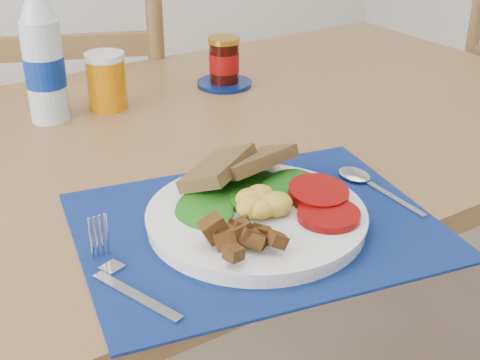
% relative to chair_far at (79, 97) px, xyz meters
% --- Properties ---
extents(table, '(1.40, 0.90, 0.75)m').
position_rel_chair_far_xyz_m(table, '(0.10, -0.65, 0.05)').
color(table, brown).
rests_on(table, ground).
extents(chair_far, '(0.60, 0.59, 1.25)m').
position_rel_chair_far_xyz_m(chair_far, '(0.00, 0.00, 0.00)').
color(chair_far, '#53331E').
rests_on(chair_far, ground).
extents(placemat, '(0.54, 0.46, 0.00)m').
position_rel_chair_far_xyz_m(placemat, '(-0.11, -0.98, 0.13)').
color(placemat, black).
rests_on(placemat, table).
extents(breakfast_plate, '(0.29, 0.29, 0.07)m').
position_rel_chair_far_xyz_m(breakfast_plate, '(-0.11, -0.98, 0.15)').
color(breakfast_plate, silver).
rests_on(breakfast_plate, placemat).
extents(fork, '(0.05, 0.19, 0.00)m').
position_rel_chair_far_xyz_m(fork, '(-0.31, -0.99, 0.14)').
color(fork, '#B2B5BA').
rests_on(fork, placemat).
extents(spoon, '(0.04, 0.17, 0.01)m').
position_rel_chair_far_xyz_m(spoon, '(0.10, -0.97, 0.14)').
color(spoon, '#B2B5BA').
rests_on(spoon, placemat).
extents(water_bottle, '(0.07, 0.07, 0.25)m').
position_rel_chair_far_xyz_m(water_bottle, '(-0.21, -0.44, 0.24)').
color(water_bottle, '#ADBFCC').
rests_on(water_bottle, table).
extents(juice_glass, '(0.07, 0.07, 0.10)m').
position_rel_chair_far_xyz_m(juice_glass, '(-0.09, -0.45, 0.18)').
color(juice_glass, '#C36B05').
rests_on(juice_glass, table).
extents(jam_on_saucer, '(0.12, 0.12, 0.10)m').
position_rel_chair_far_xyz_m(jam_on_saucer, '(0.16, -0.46, 0.18)').
color(jam_on_saucer, '#04154D').
rests_on(jam_on_saucer, table).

